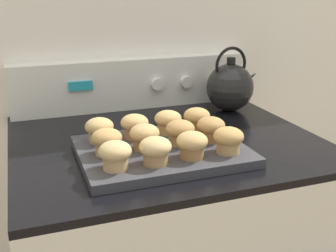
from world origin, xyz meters
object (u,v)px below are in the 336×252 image
tea_kettle (230,86)px  muffin_r2_c1 (135,125)px  muffin_r0_c2 (192,144)px  muffin_r2_c3 (197,118)px  muffin_pan (161,151)px  muffin_r2_c0 (99,129)px  muffin_r1_c1 (145,136)px  muffin_r2_c2 (167,121)px  muffin_r1_c0 (107,141)px  muffin_r1_c2 (179,132)px  muffin_r1_c3 (211,128)px  muffin_r0_c0 (115,154)px  muffin_r0_c1 (155,150)px  muffin_r0_c3 (228,139)px

tea_kettle → muffin_r2_c1: bearing=-151.6°
muffin_r0_c2 → muffin_r2_c3: size_ratio=1.00×
muffin_pan → muffin_r2_c0: size_ratio=5.56×
muffin_r1_c1 → muffin_r2_c2: same height
muffin_r1_c0 → muffin_r1_c2: (0.18, 0.00, 0.00)m
muffin_r1_c1 → muffin_r2_c1: size_ratio=1.00×
muffin_r2_c0 → muffin_r1_c1: bearing=-43.2°
muffin_r1_c1 → muffin_r1_c3: 0.17m
muffin_r1_c1 → muffin_r1_c3: same height
muffin_r1_c3 → muffin_r2_c3: bearing=90.2°
muffin_r1_c3 → muffin_r2_c1: (-0.17, 0.09, 0.00)m
muffin_r1_c3 → muffin_r2_c3: (-0.00, 0.09, 0.00)m
muffin_r0_c0 → muffin_r0_c2: bearing=0.2°
muffin_r2_c3 → tea_kettle: 0.29m
muffin_r1_c3 → muffin_r0_c1: bearing=-152.7°
muffin_r0_c1 → muffin_r1_c2: size_ratio=1.00×
muffin_r1_c2 → tea_kettle: 0.41m
muffin_pan → muffin_r1_c1: (-0.04, 0.00, 0.04)m
muffin_r1_c0 → muffin_r1_c2: size_ratio=1.00×
muffin_r1_c0 → muffin_r1_c2: bearing=0.7°
muffin_r1_c1 → muffin_r2_c1: 0.08m
muffin_r2_c0 → tea_kettle: bearing=23.6°
muffin_r2_c3 → muffin_r1_c0: bearing=-161.8°
muffin_r2_c3 → tea_kettle: bearing=44.7°
muffin_r1_c1 → muffin_r2_c3: same height
muffin_r2_c3 → muffin_r0_c1: bearing=-134.6°
muffin_r1_c3 → muffin_r2_c1: 0.19m
muffin_r0_c0 → muffin_r1_c0: 0.09m
muffin_r2_c0 → muffin_r2_c1: (0.09, -0.00, 0.00)m
muffin_pan → muffin_r2_c2: muffin_r2_c2 is taller
muffin_r0_c0 → muffin_r1_c0: size_ratio=1.00×
muffin_r2_c1 → tea_kettle: tea_kettle is taller
muffin_r2_c0 → muffin_r2_c2: bearing=0.7°
muffin_r2_c2 → muffin_r2_c3: same height
muffin_r2_c2 → tea_kettle: bearing=34.7°
muffin_r1_c3 → muffin_r2_c3: same height
muffin_pan → muffin_r1_c0: size_ratio=5.56×
muffin_r1_c1 → muffin_r2_c3: 0.19m
muffin_r2_c1 → tea_kettle: (0.38, 0.20, 0.03)m
muffin_r2_c1 → muffin_r0_c2: bearing=-63.6°
muffin_r1_c2 → muffin_r2_c1: bearing=136.6°
muffin_r2_c0 → muffin_r0_c2: bearing=-44.5°
muffin_r2_c1 → tea_kettle: size_ratio=0.34×
muffin_r1_c0 → tea_kettle: (0.47, 0.29, 0.03)m
muffin_r0_c3 → muffin_r2_c1: bearing=135.6°
muffin_r0_c1 → muffin_r2_c3: bearing=45.4°
muffin_r0_c1 → muffin_r0_c2: (0.09, 0.01, 0.00)m
muffin_r0_c2 → muffin_r0_c3: (0.09, -0.00, 0.00)m
muffin_r0_c3 → muffin_r1_c0: (-0.26, 0.09, 0.00)m
muffin_r2_c2 → tea_kettle: tea_kettle is taller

